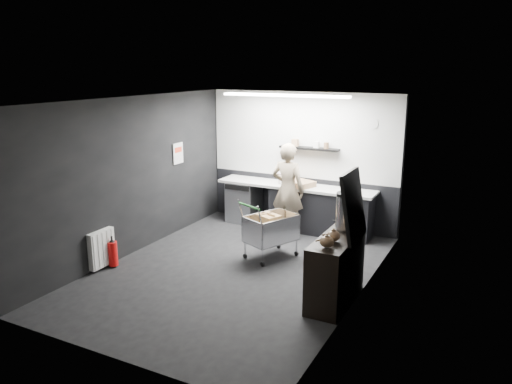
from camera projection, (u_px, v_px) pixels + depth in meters
The scene contains 22 objects.
floor at pixel (235, 271), 7.97m from camera, with size 5.50×5.50×0.00m, color black.
ceiling at pixel (233, 100), 7.30m from camera, with size 5.50×5.50×0.00m, color silver.
wall_back at pixel (302, 160), 10.01m from camera, with size 5.50×5.50×0.00m, color black.
wall_front at pixel (106, 245), 5.27m from camera, with size 5.50×5.50×0.00m, color black.
wall_left at pixel (133, 176), 8.52m from camera, with size 5.50×5.50×0.00m, color black.
wall_right at pixel (362, 206), 6.75m from camera, with size 5.50×5.50×0.00m, color black.
kitchen_wall_panel at pixel (302, 135), 9.87m from camera, with size 3.95×0.02×1.70m, color silver.
dado_panel at pixel (301, 201), 10.20m from camera, with size 3.95×0.02×1.00m, color black.
floating_shelf at pixel (309, 148), 9.74m from camera, with size 1.20×0.22×0.04m, color black.
wall_clock at pixel (373, 124), 9.16m from camera, with size 0.20×0.20×0.03m, color silver.
poster at pixel (178, 153), 9.59m from camera, with size 0.02×0.30×0.40m, color silver.
poster_red_band at pixel (178, 150), 9.57m from camera, with size 0.01×0.22×0.10m, color red.
radiator at pixel (102, 249), 7.97m from camera, with size 0.10×0.50×0.60m, color silver.
ceiling_strip at pixel (285, 95), 8.91m from camera, with size 2.40×0.20×0.04m, color white.
prep_counter at pixel (301, 207), 9.88m from camera, with size 3.20×0.61×0.90m.
person at pixel (288, 190), 9.43m from camera, with size 0.66×0.43×1.81m, color #C2B69A.
shopping_cart at pixel (271, 230), 8.44m from camera, with size 0.88×1.13×1.01m.
sideboard at pixel (337, 261), 6.83m from camera, with size 0.53×1.24×1.86m.
fire_extinguisher at pixel (113, 253), 8.08m from camera, with size 0.15×0.15×0.50m.
cardboard_box at pixel (299, 183), 9.73m from camera, with size 0.54×0.41×0.11m, color #9F7954.
pink_tub at pixel (284, 178), 9.92m from camera, with size 0.22×0.22×0.22m, color silver.
white_container at pixel (284, 181), 9.87m from camera, with size 0.16×0.12×0.14m, color silver.
Camera 1 is at (3.68, -6.44, 3.20)m, focal length 35.00 mm.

